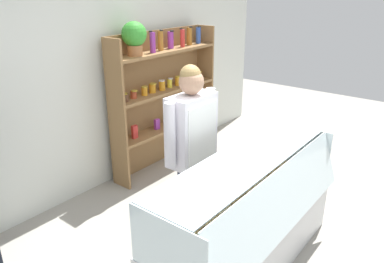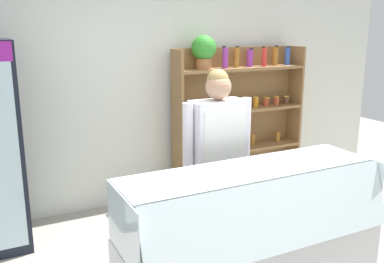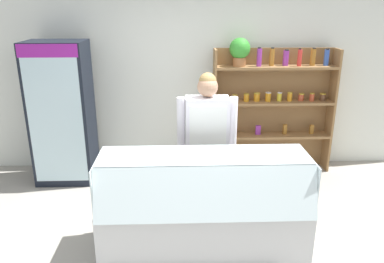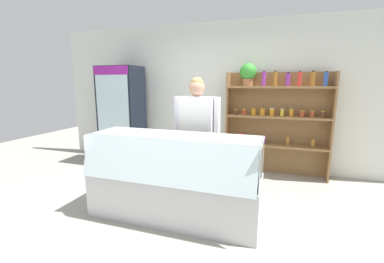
{
  "view_description": "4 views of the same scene",
  "coord_description": "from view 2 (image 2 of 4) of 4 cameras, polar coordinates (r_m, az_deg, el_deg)",
  "views": [
    {
      "loc": [
        -2.43,
        -1.32,
        2.3
      ],
      "look_at": [
        -0.01,
        0.59,
        1.09
      ],
      "focal_mm": 35.0,
      "sensor_mm": 36.0,
      "label": 1
    },
    {
      "loc": [
        -1.79,
        -2.46,
        2.02
      ],
      "look_at": [
        -0.24,
        0.6,
        1.18
      ],
      "focal_mm": 40.0,
      "sensor_mm": 36.0,
      "label": 2
    },
    {
      "loc": [
        -0.29,
        -3.26,
        2.36
      ],
      "look_at": [
        -0.16,
        0.43,
        1.09
      ],
      "focal_mm": 35.0,
      "sensor_mm": 36.0,
      "label": 3
    },
    {
      "loc": [
        1.06,
        -2.7,
        1.6
      ],
      "look_at": [
        0.0,
        0.44,
        0.97
      ],
      "focal_mm": 24.0,
      "sensor_mm": 36.0,
      "label": 4
    }
  ],
  "objects": [
    {
      "name": "shelving_unit",
      "position": [
        5.24,
        5.56,
        3.55
      ],
      "size": [
        1.71,
        0.29,
        1.93
      ],
      "color": "olive",
      "rests_on": "ground"
    },
    {
      "name": "back_wall",
      "position": [
        4.98,
        -5.54,
        6.05
      ],
      "size": [
        6.8,
        0.1,
        2.7
      ],
      "primitive_type": "cube",
      "color": "silver",
      "rests_on": "ground"
    },
    {
      "name": "deli_display_case",
      "position": [
        3.43,
        7.8,
        -16.18
      ],
      "size": [
        2.01,
        0.73,
        1.01
      ],
      "color": "silver",
      "rests_on": "ground"
    },
    {
      "name": "shop_clerk",
      "position": [
        3.7,
        3.45,
        -2.19
      ],
      "size": [
        0.66,
        0.25,
        1.68
      ],
      "color": "#383D51",
      "rests_on": "ground"
    }
  ]
}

